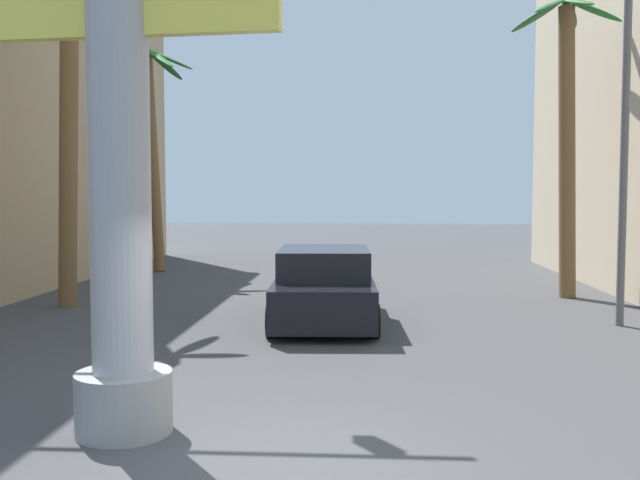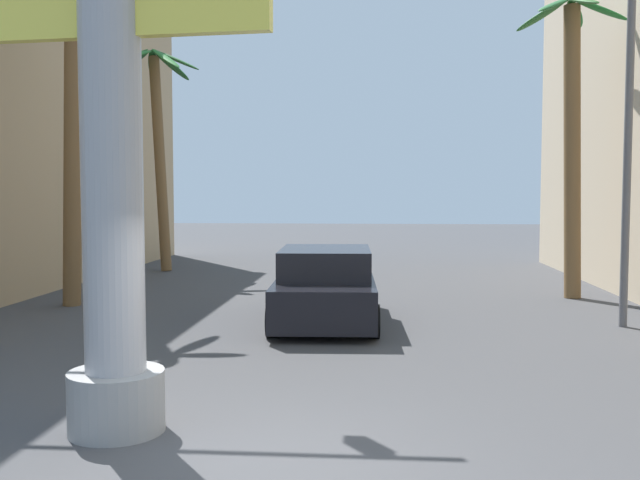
# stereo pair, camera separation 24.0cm
# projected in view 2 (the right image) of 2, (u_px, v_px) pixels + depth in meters

# --- Properties ---
(ground_plane) EXTENTS (92.08, 92.08, 0.00)m
(ground_plane) POSITION_uv_depth(u_px,v_px,m) (332.00, 306.00, 17.08)
(ground_plane) COLOR #424244
(neon_sign_pole) EXTENTS (3.64, 1.09, 9.76)m
(neon_sign_pole) POSITION_uv_depth(u_px,v_px,m) (110.00, 0.00, 7.81)
(neon_sign_pole) COLOR #9E9EA3
(neon_sign_pole) RESTS_ON ground
(street_lamp) EXTENTS (2.61, 0.28, 7.37)m
(street_lamp) POSITION_uv_depth(u_px,v_px,m) (609.00, 106.00, 14.23)
(street_lamp) COLOR #59595E
(street_lamp) RESTS_ON ground
(traffic_light_mast) EXTENTS (5.14, 0.32, 6.41)m
(traffic_light_mast) POSITION_uv_depth(u_px,v_px,m) (30.00, 84.00, 11.54)
(traffic_light_mast) COLOR #333333
(traffic_light_mast) RESTS_ON ground
(car_lead) EXTENTS (2.29, 4.72, 1.56)m
(car_lead) POSITION_uv_depth(u_px,v_px,m) (326.00, 287.00, 14.94)
(car_lead) COLOR black
(car_lead) RESTS_ON ground
(palm_tree_mid_right) EXTENTS (2.75, 2.90, 7.71)m
(palm_tree_mid_right) POSITION_uv_depth(u_px,v_px,m) (572.00, 125.00, 18.28)
(palm_tree_mid_right) COLOR brown
(palm_tree_mid_right) RESTS_ON ground
(palm_tree_mid_left) EXTENTS (3.03, 2.84, 7.97)m
(palm_tree_mid_left) POSITION_uv_depth(u_px,v_px,m) (73.00, 109.00, 16.85)
(palm_tree_mid_left) COLOR brown
(palm_tree_mid_left) RESTS_ON ground
(palm_tree_far_left) EXTENTS (3.43, 3.47, 7.69)m
(palm_tree_far_left) POSITION_uv_depth(u_px,v_px,m) (157.00, 129.00, 24.64)
(palm_tree_far_left) COLOR brown
(palm_tree_far_left) RESTS_ON ground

